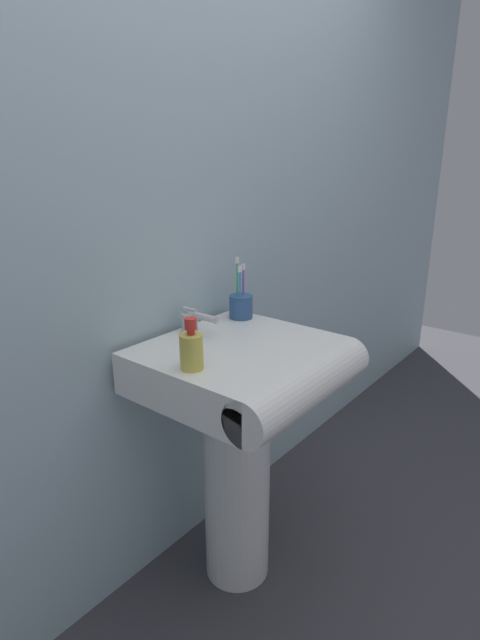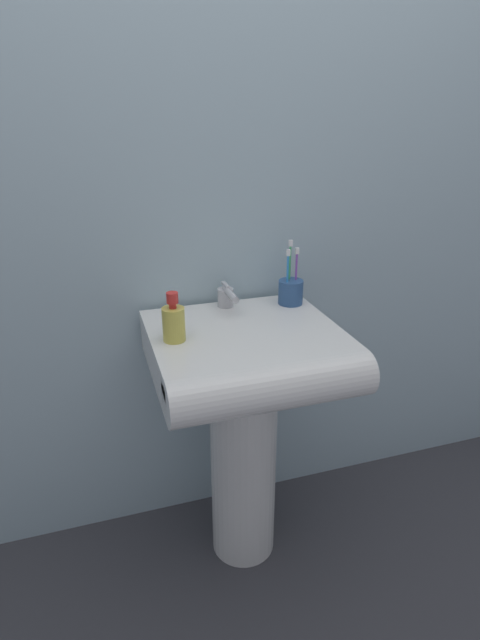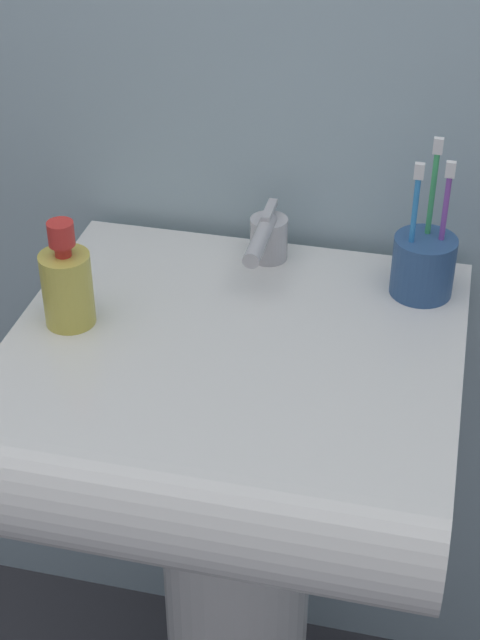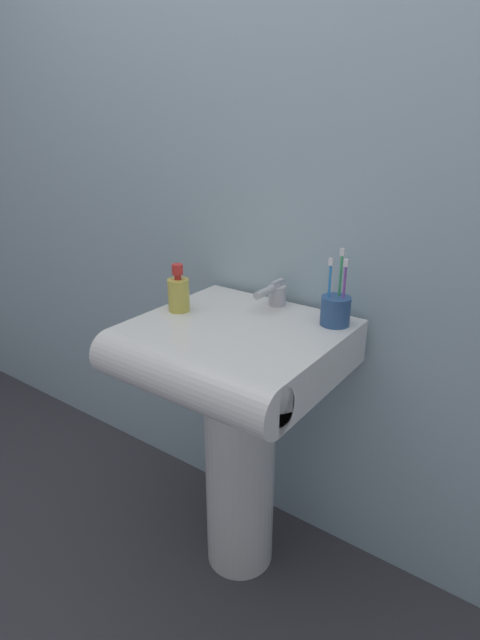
% 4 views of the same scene
% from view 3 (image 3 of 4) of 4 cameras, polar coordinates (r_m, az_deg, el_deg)
% --- Properties ---
extents(sink_pedestal, '(0.21, 0.21, 0.71)m').
position_cam_3_polar(sink_pedestal, '(1.52, -0.18, -15.83)').
color(sink_pedestal, white).
rests_on(sink_pedestal, ground).
extents(sink_basin, '(0.55, 0.54, 0.13)m').
position_cam_3_polar(sink_basin, '(1.19, -0.77, -4.75)').
color(sink_basin, white).
rests_on(sink_basin, sink_pedestal).
extents(faucet, '(0.05, 0.14, 0.08)m').
position_cam_3_polar(faucet, '(1.32, 1.66, 4.79)').
color(faucet, '#B7B7BC').
rests_on(faucet, sink_basin).
extents(toothbrush_cup, '(0.08, 0.08, 0.21)m').
position_cam_3_polar(toothbrush_cup, '(1.28, 10.63, 3.26)').
color(toothbrush_cup, '#2D5184').
rests_on(toothbrush_cup, sink_basin).
extents(soap_bottle, '(0.06, 0.06, 0.14)m').
position_cam_3_polar(soap_bottle, '(1.21, -10.03, 2.04)').
color(soap_bottle, gold).
rests_on(soap_bottle, sink_basin).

